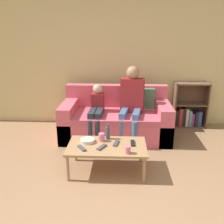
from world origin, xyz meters
The scene contains 14 objects.
wall_back centered at (0.00, 2.94, 1.30)m, with size 12.00×0.06×2.60m.
couch centered at (0.00, 2.22, 0.29)m, with size 1.82×0.94×0.85m.
bookshelf centered at (1.37, 2.78, 0.32)m, with size 0.62×0.28×0.85m.
coffee_table centered at (-0.09, 1.04, 0.33)m, with size 1.01×0.59×0.37m.
person_adult centered at (0.25, 2.14, 0.71)m, with size 0.44×0.68×1.23m.
person_child centered at (-0.33, 2.06, 0.53)m, with size 0.23×0.64×0.92m.
cup_near centered at (-0.17, 1.17, 0.42)m, with size 0.08×0.08×0.11m.
cup_far centered at (0.17, 0.83, 0.41)m, with size 0.07×0.07×0.09m.
tv_remote_0 centered at (-0.15, 0.96, 0.38)m, with size 0.12×0.17×0.02m.
tv_remote_1 centered at (0.03, 1.09, 0.38)m, with size 0.08×0.18×0.02m.
tv_remote_2 centered at (-0.40, 0.93, 0.38)m, with size 0.13×0.17×0.02m.
tv_remote_3 centered at (0.24, 1.10, 0.38)m, with size 0.05×0.17×0.02m.
snack_bowl centered at (-0.35, 1.13, 0.39)m, with size 0.19×0.19×0.05m.
bottle centered at (-0.09, 1.25, 0.46)m, with size 0.06×0.06×0.21m.
Camera 1 is at (0.10, -1.86, 1.76)m, focal length 40.00 mm.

